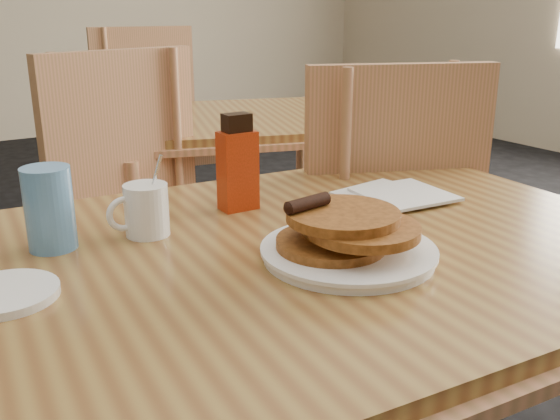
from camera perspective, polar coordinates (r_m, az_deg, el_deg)
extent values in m
cube|color=olive|center=(1.02, 0.51, -4.41)|extent=(1.33, 0.94, 0.04)
cube|color=tan|center=(1.02, 0.51, -5.19)|extent=(1.37, 0.98, 0.02)
cylinder|color=tan|center=(1.73, 9.93, -8.31)|extent=(0.04, 0.04, 0.71)
cube|color=olive|center=(2.23, -4.17, 8.12)|extent=(1.31, 1.06, 0.04)
cube|color=tan|center=(2.23, -4.16, 7.74)|extent=(1.36, 1.12, 0.02)
cylinder|color=tan|center=(1.89, -12.75, -6.14)|extent=(0.04, 0.04, 0.71)
cylinder|color=tan|center=(2.81, 1.91, 2.45)|extent=(0.04, 0.04, 0.71)
cube|color=tan|center=(1.66, -11.22, -4.45)|extent=(0.54, 0.54, 0.04)
cube|color=tan|center=(1.77, -14.22, 5.94)|extent=(0.45, 0.14, 0.50)
cylinder|color=tan|center=(1.58, -14.56, -16.59)|extent=(0.04, 0.04, 0.47)
cylinder|color=tan|center=(1.99, -7.74, -8.42)|extent=(0.04, 0.04, 0.47)
cube|color=tan|center=(2.84, -10.47, 5.30)|extent=(0.52, 0.52, 0.04)
cube|color=tan|center=(2.99, -12.33, 11.20)|extent=(0.47, 0.10, 0.51)
cylinder|color=tan|center=(2.68, -12.35, -1.39)|extent=(0.04, 0.04, 0.48)
cylinder|color=tan|center=(3.15, -8.33, 1.78)|extent=(0.04, 0.04, 0.48)
cube|color=tan|center=(1.74, 5.69, -3.37)|extent=(0.58, 0.58, 0.04)
cube|color=tan|center=(1.51, 10.72, 3.70)|extent=(0.43, 0.20, 0.49)
cylinder|color=tan|center=(1.63, 4.20, -14.93)|extent=(0.04, 0.04, 0.46)
cylinder|color=tan|center=(2.08, 6.40, -7.25)|extent=(0.04, 0.04, 0.46)
cylinder|color=white|center=(0.97, 6.27, -3.93)|extent=(0.26, 0.26, 0.02)
cylinder|color=white|center=(0.96, 6.28, -3.55)|extent=(0.27, 0.27, 0.01)
cylinder|color=#9B5520|center=(0.96, 4.68, -3.04)|extent=(0.17, 0.17, 0.01)
cylinder|color=#9B5520|center=(0.99, 6.94, -1.55)|extent=(0.17, 0.17, 0.01)
cylinder|color=#9B5520|center=(0.93, 7.66, -1.77)|extent=(0.17, 0.17, 0.01)
cylinder|color=#9B5520|center=(0.94, 5.77, -0.50)|extent=(0.17, 0.17, 0.01)
cylinder|color=black|center=(0.94, 2.54, 0.63)|extent=(0.08, 0.03, 0.02)
cylinder|color=white|center=(1.07, -12.10, 0.00)|extent=(0.07, 0.07, 0.09)
torus|color=white|center=(1.06, -14.06, -0.35)|extent=(0.06, 0.01, 0.06)
cylinder|color=black|center=(1.06, -12.23, 1.91)|extent=(0.07, 0.07, 0.01)
cylinder|color=white|center=(1.07, -11.68, 1.68)|extent=(0.04, 0.03, 0.13)
cube|color=maroon|center=(1.18, -3.88, 3.59)|extent=(0.07, 0.05, 0.15)
cube|color=black|center=(1.16, -3.98, 7.98)|extent=(0.05, 0.03, 0.03)
cube|color=white|center=(1.29, 9.69, 1.37)|extent=(0.19, 0.19, 0.01)
cube|color=white|center=(1.28, 11.31, 1.42)|extent=(0.18, 0.18, 0.01)
cylinder|color=#558EC8|center=(1.05, -20.34, 0.13)|extent=(0.08, 0.08, 0.13)
cylinder|color=white|center=(0.91, -23.86, -7.03)|extent=(0.17, 0.17, 0.01)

